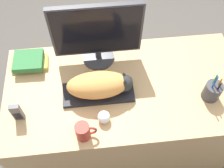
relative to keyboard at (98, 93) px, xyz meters
The scene contains 9 objects.
desk 0.42m from the keyboard, 11.66° to the left, with size 1.41×0.71×0.74m.
keyboard is the anchor object (origin of this frame).
cat 0.08m from the keyboard, ahead, with size 0.36×0.17×0.14m.
monitor 0.33m from the keyboard, 85.36° to the left, with size 0.51×0.20×0.42m.
coffee_mug 0.27m from the keyboard, 110.64° to the right, with size 0.11×0.07×0.11m.
pen_cup 0.63m from the keyboard, ahead, with size 0.10×0.10×0.21m.
baseball 0.17m from the keyboard, 84.27° to the right, with size 0.07×0.07×0.07m.
phone 0.45m from the keyboard, 165.95° to the right, with size 0.05×0.03×0.13m.
book_stack 0.47m from the keyboard, 148.19° to the left, with size 0.22×0.16×0.07m.
Camera 1 is at (-0.17, -0.46, 2.03)m, focal length 42.00 mm.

